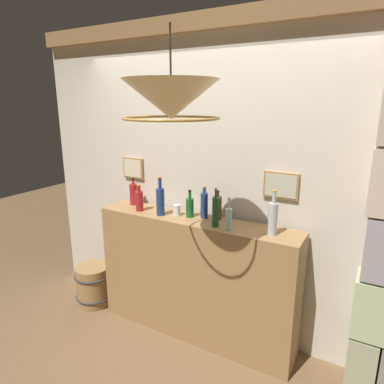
{
  "coord_description": "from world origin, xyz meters",
  "views": [
    {
      "loc": [
        1.33,
        -1.55,
        2.09
      ],
      "look_at": [
        0.0,
        0.8,
        1.37
      ],
      "focal_mm": 31.73,
      "sensor_mm": 36.0,
      "label": 1
    }
  ],
  "objects": [
    {
      "name": "liquor_bottle_mezcal",
      "position": [
        0.35,
        0.75,
        1.21
      ],
      "size": [
        0.05,
        0.05,
        0.26
      ],
      "color": "#A2CDD3",
      "rests_on": "bar_shelf_unit"
    },
    {
      "name": "liquor_bottle_sherry",
      "position": [
        -0.72,
        0.92,
        1.23
      ],
      "size": [
        0.08,
        0.08,
        0.26
      ],
      "color": "#A51F25",
      "rests_on": "bar_shelf_unit"
    },
    {
      "name": "glass_tumbler_rocks",
      "position": [
        -0.19,
        0.85,
        1.17
      ],
      "size": [
        0.06,
        0.06,
        0.1
      ],
      "color": "silver",
      "rests_on": "bar_shelf_unit"
    },
    {
      "name": "liquor_bottle_gin",
      "position": [
        0.68,
        0.82,
        1.26
      ],
      "size": [
        0.07,
        0.07,
        0.35
      ],
      "color": "#B7C0C3",
      "rests_on": "bar_shelf_unit"
    },
    {
      "name": "liquor_bottle_rum",
      "position": [
        -0.07,
        0.88,
        1.21
      ],
      "size": [
        0.07,
        0.07,
        0.24
      ],
      "color": "#185721",
      "rests_on": "bar_shelf_unit"
    },
    {
      "name": "bar_shelf_unit",
      "position": [
        0.0,
        0.85,
        0.56
      ],
      "size": [
        1.83,
        0.34,
        1.12
      ],
      "primitive_type": "cube",
      "color": "#9E7547",
      "rests_on": "ground"
    },
    {
      "name": "panelled_rear_partition",
      "position": [
        -0.0,
        1.1,
        1.47
      ],
      "size": [
        3.69,
        0.15,
        2.79
      ],
      "color": "beige",
      "rests_on": "ground"
    },
    {
      "name": "liquor_bottle_whiskey",
      "position": [
        -0.32,
        0.79,
        1.25
      ],
      "size": [
        0.07,
        0.07,
        0.34
      ],
      "color": "navy",
      "rests_on": "bar_shelf_unit"
    },
    {
      "name": "liquor_bottle_scotch",
      "position": [
        0.17,
        0.94,
        1.23
      ],
      "size": [
        0.08,
        0.08,
        0.25
      ],
      "color": "#5E3314",
      "rests_on": "bar_shelf_unit"
    },
    {
      "name": "wooden_barrel",
      "position": [
        -1.17,
        0.74,
        0.21
      ],
      "size": [
        0.38,
        0.38,
        0.42
      ],
      "color": "#9E7547",
      "rests_on": "ground"
    },
    {
      "name": "liquor_bottle_tequila",
      "position": [
        -0.56,
        0.8,
        1.22
      ],
      "size": [
        0.07,
        0.07,
        0.25
      ],
      "color": "maroon",
      "rests_on": "bar_shelf_unit"
    },
    {
      "name": "liquor_bottle_vermouth",
      "position": [
        0.23,
        0.77,
        1.25
      ],
      "size": [
        0.06,
        0.06,
        0.32
      ],
      "color": "#174923",
      "rests_on": "bar_shelf_unit"
    },
    {
      "name": "pendant_lamp",
      "position": [
        0.19,
        0.21,
        2.1
      ],
      "size": [
        0.59,
        0.59,
        0.54
      ],
      "color": "beige"
    },
    {
      "name": "liquor_bottle_port",
      "position": [
        0.05,
        0.91,
        1.24
      ],
      "size": [
        0.06,
        0.06,
        0.28
      ],
      "color": "navy",
      "rests_on": "bar_shelf_unit"
    }
  ]
}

